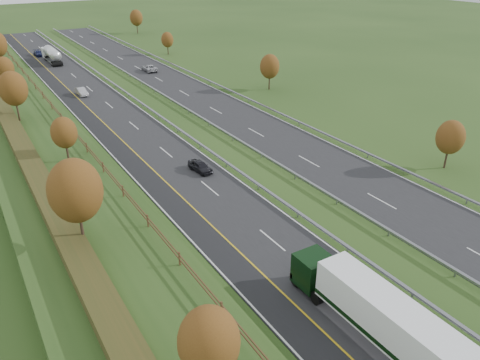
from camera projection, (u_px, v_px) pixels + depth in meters
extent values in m
plane|color=#264217|center=(186.00, 125.00, 70.01)|extent=(400.00, 400.00, 0.00)
cube|color=black|center=(124.00, 125.00, 70.08)|extent=(10.50, 200.00, 0.04)
cube|color=black|center=(219.00, 108.00, 77.81)|extent=(10.50, 200.00, 0.04)
cube|color=black|center=(99.00, 130.00, 68.32)|extent=(3.00, 200.00, 0.04)
cube|color=silver|center=(90.00, 131.00, 67.70)|extent=(0.15, 200.00, 0.01)
cube|color=gold|center=(109.00, 128.00, 69.01)|extent=(0.15, 200.00, 0.01)
cube|color=silver|center=(155.00, 119.00, 72.43)|extent=(0.15, 200.00, 0.01)
cube|color=silver|center=(192.00, 112.00, 75.43)|extent=(0.15, 200.00, 0.01)
cube|color=silver|center=(245.00, 103.00, 80.16)|extent=(0.15, 200.00, 0.01)
cube|color=silver|center=(369.00, 320.00, 33.22)|extent=(0.15, 4.00, 0.01)
cube|color=silver|center=(272.00, 240.00, 42.38)|extent=(0.15, 4.00, 0.01)
cube|color=silver|center=(382.00, 201.00, 48.94)|extent=(0.15, 4.00, 0.01)
cube|color=silver|center=(210.00, 188.00, 51.55)|extent=(0.15, 4.00, 0.01)
cube|color=silver|center=(309.00, 161.00, 58.11)|extent=(0.15, 4.00, 0.01)
cube|color=silver|center=(166.00, 152.00, 60.72)|extent=(0.15, 4.00, 0.01)
cube|color=silver|center=(256.00, 132.00, 67.28)|extent=(0.15, 4.00, 0.01)
cube|color=silver|center=(134.00, 125.00, 69.88)|extent=(0.15, 4.00, 0.01)
cube|color=silver|center=(216.00, 110.00, 76.44)|extent=(0.15, 4.00, 0.01)
cube|color=silver|center=(109.00, 105.00, 79.05)|extent=(0.15, 4.00, 0.01)
cube|color=silver|center=(184.00, 93.00, 85.61)|extent=(0.15, 4.00, 0.01)
cube|color=silver|center=(90.00, 89.00, 88.22)|extent=(0.15, 4.00, 0.01)
cube|color=silver|center=(159.00, 79.00, 94.78)|extent=(0.15, 4.00, 0.01)
cube|color=silver|center=(74.00, 76.00, 97.39)|extent=(0.15, 4.00, 0.01)
cube|color=silver|center=(138.00, 68.00, 103.94)|extent=(0.15, 4.00, 0.01)
cube|color=silver|center=(60.00, 65.00, 106.55)|extent=(0.15, 4.00, 0.01)
cube|color=silver|center=(120.00, 58.00, 113.11)|extent=(0.15, 4.00, 0.01)
cube|color=silver|center=(49.00, 55.00, 115.72)|extent=(0.15, 4.00, 0.01)
cube|color=silver|center=(105.00, 50.00, 122.28)|extent=(0.15, 4.00, 0.01)
cube|color=silver|center=(40.00, 48.00, 124.89)|extent=(0.15, 4.00, 0.01)
cube|color=silver|center=(92.00, 43.00, 131.44)|extent=(0.15, 4.00, 0.01)
cube|color=silver|center=(32.00, 41.00, 134.05)|extent=(0.15, 4.00, 0.01)
cube|color=silver|center=(81.00, 37.00, 140.61)|extent=(0.15, 4.00, 0.01)
cube|color=silver|center=(25.00, 35.00, 143.22)|extent=(0.15, 4.00, 0.01)
cube|color=silver|center=(71.00, 31.00, 149.78)|extent=(0.15, 4.00, 0.01)
cube|color=#264217|center=(30.00, 135.00, 63.55)|extent=(12.00, 200.00, 2.00)
cube|color=#333816|center=(12.00, 127.00, 61.93)|extent=(2.20, 180.00, 1.10)
cube|color=#422B19|center=(62.00, 119.00, 64.97)|extent=(0.08, 184.00, 0.10)
cube|color=#422B19|center=(62.00, 116.00, 64.79)|extent=(0.08, 184.00, 0.10)
cube|color=#422B19|center=(222.00, 309.00, 30.57)|extent=(0.12, 0.12, 1.20)
cube|color=#422B19|center=(180.00, 259.00, 35.54)|extent=(0.12, 0.12, 1.20)
cube|color=#422B19|center=(148.00, 221.00, 40.50)|extent=(0.12, 0.12, 1.20)
cube|color=#422B19|center=(123.00, 191.00, 45.47)|extent=(0.12, 0.12, 1.20)
cube|color=#422B19|center=(103.00, 167.00, 50.44)|extent=(0.12, 0.12, 1.20)
cube|color=#422B19|center=(87.00, 148.00, 55.40)|extent=(0.12, 0.12, 1.20)
cube|color=#422B19|center=(73.00, 131.00, 60.37)|extent=(0.12, 0.12, 1.20)
cube|color=#422B19|center=(61.00, 117.00, 65.33)|extent=(0.12, 0.12, 1.20)
cube|color=#422B19|center=(52.00, 105.00, 70.30)|extent=(0.12, 0.12, 1.20)
cube|color=#422B19|center=(43.00, 95.00, 75.26)|extent=(0.12, 0.12, 1.20)
cube|color=#422B19|center=(35.00, 86.00, 80.23)|extent=(0.12, 0.12, 1.20)
cube|color=#422B19|center=(29.00, 78.00, 85.19)|extent=(0.12, 0.12, 1.20)
cube|color=#422B19|center=(23.00, 71.00, 90.16)|extent=(0.12, 0.12, 1.20)
cube|color=#422B19|center=(17.00, 65.00, 95.12)|extent=(0.12, 0.12, 1.20)
cube|color=#422B19|center=(13.00, 59.00, 100.09)|extent=(0.12, 0.12, 1.20)
cube|color=#422B19|center=(8.00, 54.00, 105.05)|extent=(0.12, 0.12, 1.20)
cube|color=#422B19|center=(4.00, 49.00, 110.02)|extent=(0.12, 0.12, 1.20)
cube|color=#422B19|center=(1.00, 45.00, 114.98)|extent=(0.12, 0.12, 1.20)
cube|color=gray|center=(159.00, 115.00, 72.48)|extent=(0.32, 200.00, 0.18)
cube|color=gray|center=(412.00, 296.00, 35.20)|extent=(0.10, 0.14, 0.56)
cube|color=gray|center=(347.00, 250.00, 40.55)|extent=(0.10, 0.14, 0.56)
cube|color=gray|center=(298.00, 215.00, 45.90)|extent=(0.10, 0.14, 0.56)
cube|color=gray|center=(258.00, 187.00, 51.24)|extent=(0.10, 0.14, 0.56)
cube|color=gray|center=(226.00, 165.00, 56.59)|extent=(0.10, 0.14, 0.56)
cube|color=gray|center=(200.00, 146.00, 61.94)|extent=(0.10, 0.14, 0.56)
cube|color=gray|center=(178.00, 130.00, 67.28)|extent=(0.10, 0.14, 0.56)
cube|color=gray|center=(159.00, 117.00, 72.63)|extent=(0.10, 0.14, 0.56)
cube|color=gray|center=(143.00, 106.00, 77.98)|extent=(0.10, 0.14, 0.56)
cube|color=gray|center=(128.00, 95.00, 83.33)|extent=(0.10, 0.14, 0.56)
cube|color=gray|center=(116.00, 87.00, 88.67)|extent=(0.10, 0.14, 0.56)
cube|color=gray|center=(105.00, 79.00, 94.02)|extent=(0.10, 0.14, 0.56)
cube|color=gray|center=(95.00, 72.00, 99.37)|extent=(0.10, 0.14, 0.56)
cube|color=gray|center=(86.00, 66.00, 104.72)|extent=(0.10, 0.14, 0.56)
cube|color=gray|center=(78.00, 60.00, 110.06)|extent=(0.10, 0.14, 0.56)
cube|color=gray|center=(71.00, 55.00, 115.41)|extent=(0.10, 0.14, 0.56)
cube|color=gray|center=(64.00, 50.00, 120.76)|extent=(0.10, 0.14, 0.56)
cube|color=gray|center=(58.00, 46.00, 126.10)|extent=(0.10, 0.14, 0.56)
cube|color=gray|center=(52.00, 42.00, 131.45)|extent=(0.10, 0.14, 0.56)
cube|color=gray|center=(47.00, 38.00, 136.80)|extent=(0.10, 0.14, 0.56)
cube|color=gray|center=(42.00, 35.00, 142.15)|extent=(0.10, 0.14, 0.56)
cube|color=gray|center=(38.00, 32.00, 147.49)|extent=(0.10, 0.14, 0.56)
cube|color=gray|center=(188.00, 110.00, 74.87)|extent=(0.32, 200.00, 0.18)
cube|color=gray|center=(455.00, 274.00, 37.59)|extent=(0.10, 0.14, 0.56)
cube|color=gray|center=(389.00, 233.00, 42.94)|extent=(0.10, 0.14, 0.56)
cube|color=gray|center=(337.00, 202.00, 48.28)|extent=(0.10, 0.14, 0.56)
cube|color=gray|center=(295.00, 177.00, 53.63)|extent=(0.10, 0.14, 0.56)
cube|color=gray|center=(261.00, 156.00, 58.98)|extent=(0.10, 0.14, 0.56)
cube|color=gray|center=(233.00, 139.00, 64.33)|extent=(0.10, 0.14, 0.56)
cube|color=gray|center=(209.00, 124.00, 69.67)|extent=(0.10, 0.14, 0.56)
cube|color=gray|center=(188.00, 112.00, 75.02)|extent=(0.10, 0.14, 0.56)
cube|color=gray|center=(171.00, 101.00, 80.37)|extent=(0.10, 0.14, 0.56)
cube|color=gray|center=(155.00, 91.00, 85.72)|extent=(0.10, 0.14, 0.56)
cube|color=gray|center=(141.00, 83.00, 91.06)|extent=(0.10, 0.14, 0.56)
cube|color=gray|center=(129.00, 76.00, 96.41)|extent=(0.10, 0.14, 0.56)
cube|color=gray|center=(118.00, 69.00, 101.76)|extent=(0.10, 0.14, 0.56)
cube|color=gray|center=(108.00, 63.00, 107.10)|extent=(0.10, 0.14, 0.56)
cube|color=gray|center=(99.00, 58.00, 112.45)|extent=(0.10, 0.14, 0.56)
cube|color=gray|center=(91.00, 53.00, 117.80)|extent=(0.10, 0.14, 0.56)
cube|color=gray|center=(84.00, 48.00, 123.15)|extent=(0.10, 0.14, 0.56)
cube|color=gray|center=(77.00, 44.00, 128.49)|extent=(0.10, 0.14, 0.56)
cube|color=gray|center=(71.00, 40.00, 133.84)|extent=(0.10, 0.14, 0.56)
cube|color=gray|center=(65.00, 37.00, 139.19)|extent=(0.10, 0.14, 0.56)
cube|color=gray|center=(60.00, 33.00, 144.54)|extent=(0.10, 0.14, 0.56)
cube|color=gray|center=(55.00, 30.00, 149.88)|extent=(0.10, 0.14, 0.56)
cube|color=gray|center=(249.00, 99.00, 80.26)|extent=(0.32, 200.00, 0.18)
cube|color=gray|center=(467.00, 202.00, 48.33)|extent=(0.10, 0.14, 0.56)
cube|color=gray|center=(368.00, 156.00, 59.02)|extent=(0.10, 0.14, 0.56)
cube|color=gray|center=(299.00, 124.00, 69.71)|extent=(0.10, 0.14, 0.56)
cube|color=gray|center=(249.00, 101.00, 80.41)|extent=(0.10, 0.14, 0.56)
cube|color=gray|center=(210.00, 83.00, 91.10)|extent=(0.10, 0.14, 0.56)
cube|color=gray|center=(180.00, 69.00, 101.80)|extent=(0.10, 0.14, 0.56)
cube|color=gray|center=(155.00, 57.00, 112.49)|extent=(0.10, 0.14, 0.56)
cube|color=gray|center=(135.00, 48.00, 123.19)|extent=(0.10, 0.14, 0.56)
cube|color=gray|center=(118.00, 40.00, 133.88)|extent=(0.10, 0.14, 0.56)
cube|color=gray|center=(103.00, 33.00, 144.58)|extent=(0.10, 0.14, 0.56)
cube|color=gray|center=(91.00, 28.00, 155.27)|extent=(0.10, 0.14, 0.56)
ellipsoid|color=#593313|center=(209.00, 342.00, 23.66)|extent=(3.24, 3.24, 4.05)
cylinder|color=#2D2116|center=(82.00, 229.00, 37.49)|extent=(0.24, 0.24, 3.15)
ellipsoid|color=#593313|center=(75.00, 191.00, 35.96)|extent=(4.20, 4.20, 5.25)
cylinder|color=#2D2116|center=(67.00, 152.00, 52.87)|extent=(0.24, 0.24, 2.16)
ellipsoid|color=#593313|center=(64.00, 133.00, 51.82)|extent=(2.88, 2.88, 3.60)
cylinder|color=#2D2116|center=(18.00, 111.00, 65.29)|extent=(0.24, 0.24, 2.88)
ellipsoid|color=#593313|center=(13.00, 89.00, 63.88)|extent=(3.84, 3.84, 4.80)
cylinder|color=#2D2116|center=(8.00, 83.00, 79.63)|extent=(0.24, 0.24, 2.34)
ellipsoid|color=#593313|center=(4.00, 68.00, 78.49)|extent=(3.12, 3.12, 3.90)
cylinder|color=#2D2116|center=(0.00, 61.00, 93.69)|extent=(0.24, 0.24, 3.06)
cylinder|color=#2D2116|center=(446.00, 158.00, 55.92)|extent=(0.24, 0.24, 2.48)
ellipsoid|color=#593313|center=(450.00, 137.00, 54.71)|extent=(3.30, 3.30, 4.12)
cylinder|color=#2D2116|center=(269.00, 82.00, 87.36)|extent=(0.24, 0.24, 2.70)
ellipsoid|color=#593313|center=(270.00, 66.00, 86.04)|extent=(3.60, 3.60, 4.50)
cylinder|color=#2D2116|center=(168.00, 50.00, 116.61)|extent=(0.24, 0.24, 2.25)
ellipsoid|color=#593313|center=(167.00, 40.00, 115.51)|extent=(3.00, 3.00, 3.75)
cylinder|color=#2D2116|center=(137.00, 29.00, 145.54)|extent=(0.24, 0.24, 2.93)
ellipsoid|color=#593313|center=(136.00, 18.00, 144.11)|extent=(3.90, 3.90, 4.88)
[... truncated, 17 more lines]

